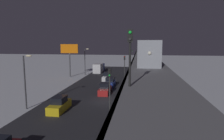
{
  "coord_description": "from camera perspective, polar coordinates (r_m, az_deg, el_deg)",
  "views": [
    {
      "loc": [
        -5.36,
        29.48,
        9.24
      ],
      "look_at": [
        1.98,
        -22.16,
        1.96
      ],
      "focal_mm": 31.18,
      "sensor_mm": 36.0,
      "label": 1
    }
  ],
  "objects": [
    {
      "name": "sedan_blue",
      "position": [
        41.73,
        -0.61,
        -3.72
      ],
      "size": [
        1.8,
        4.76,
        1.97
      ],
      "rotation": [
        0.0,
        0.0,
        3.14
      ],
      "color": "navy",
      "rests_on": "ground_plane"
    },
    {
      "name": "traffic_light_far",
      "position": [
        65.07,
        5.18,
        3.47
      ],
      "size": [
        0.32,
        0.44,
        6.4
      ],
      "color": "#2D2D2D",
      "rests_on": "ground_plane"
    },
    {
      "name": "ground_plane",
      "position": [
        31.35,
        -2.15,
        -9.19
      ],
      "size": [
        240.0,
        240.0,
        0.0
      ],
      "primitive_type": "plane",
      "color": "silver"
    },
    {
      "name": "traffic_light_near",
      "position": [
        22.1,
        -0.68,
        -5.24
      ],
      "size": [
        0.32,
        0.44,
        6.4
      ],
      "color": "#2D2D2D",
      "rests_on": "ground_plane"
    },
    {
      "name": "sedan_red",
      "position": [
        35.87,
        -2.08,
        -5.69
      ],
      "size": [
        1.91,
        4.62,
        1.97
      ],
      "rotation": [
        0.0,
        0.0,
        3.14
      ],
      "color": "#A51E1E",
      "rests_on": "ground_plane"
    },
    {
      "name": "traffic_light_mid",
      "position": [
        43.45,
        3.7,
        1.27
      ],
      "size": [
        0.32,
        0.44,
        6.4
      ],
      "color": "#2D2D2D",
      "rests_on": "ground_plane"
    },
    {
      "name": "rail_signal",
      "position": [
        13.58,
        5.31,
        6.46
      ],
      "size": [
        0.36,
        0.41,
        4.0
      ],
      "color": "black",
      "rests_on": "elevated_railway"
    },
    {
      "name": "avenue_asphalt",
      "position": [
        32.28,
        -9.28,
        -8.78
      ],
      "size": [
        11.0,
        91.45,
        0.01
      ],
      "primitive_type": "cube",
      "color": "#28282D",
      "rests_on": "ground_plane"
    },
    {
      "name": "sedan_yellow",
      "position": [
        28.07,
        -15.16,
        -9.84
      ],
      "size": [
        1.8,
        4.65,
        1.97
      ],
      "color": "gold",
      "rests_on": "ground_plane"
    },
    {
      "name": "street_lamp_far",
      "position": [
        56.8,
        -7.74,
        3.41
      ],
      "size": [
        1.35,
        0.44,
        7.65
      ],
      "color": "#38383D",
      "rests_on": "ground_plane"
    },
    {
      "name": "commercial_billboard",
      "position": [
        53.92,
        -12.38,
        5.2
      ],
      "size": [
        4.8,
        0.36,
        8.9
      ],
      "color": "#4C4C51",
      "rests_on": "ground_plane"
    },
    {
      "name": "subway_train",
      "position": [
        60.53,
        9.26,
        6.63
      ],
      "size": [
        2.94,
        74.07,
        3.4
      ],
      "color": "#999EA8",
      "rests_on": "elevated_railway"
    },
    {
      "name": "sedan_white",
      "position": [
        48.43,
        -1.53,
        -2.09
      ],
      "size": [
        1.8,
        4.25,
        1.97
      ],
      "rotation": [
        0.0,
        0.0,
        3.14
      ],
      "color": "silver",
      "rests_on": "ground_plane"
    },
    {
      "name": "box_truck",
      "position": [
        62.07,
        -3.87,
        0.63
      ],
      "size": [
        2.4,
        7.4,
        2.8
      ],
      "color": "navy",
      "rests_on": "ground_plane"
    },
    {
      "name": "street_lamp_near",
      "position": [
        29.29,
        -23.9,
        -1.43
      ],
      "size": [
        1.35,
        0.44,
        7.65
      ],
      "color": "#38383D",
      "rests_on": "ground_plane"
    },
    {
      "name": "elevated_railway",
      "position": [
        29.75,
        10.1,
        0.28
      ],
      "size": [
        5.0,
        91.45,
        6.17
      ],
      "color": "slate",
      "rests_on": "ground_plane"
    },
    {
      "name": "traffic_light_distant",
      "position": [
        86.76,
        5.92,
        4.58
      ],
      "size": [
        0.32,
        0.44,
        6.4
      ],
      "color": "#2D2D2D",
      "rests_on": "ground_plane"
    }
  ]
}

